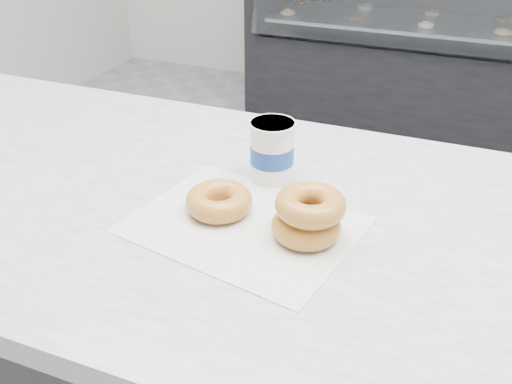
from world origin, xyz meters
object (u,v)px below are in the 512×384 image
display_case (462,41)px  donut_stack (308,216)px  coffee_cup (272,151)px  donut_single (219,201)px

display_case → donut_stack: 2.80m
donut_stack → coffee_cup: coffee_cup is taller
donut_single → donut_stack: donut_stack is taller
display_case → donut_single: (-0.24, -2.75, 0.43)m
donut_single → coffee_cup: (0.04, 0.14, 0.03)m
donut_stack → coffee_cup: size_ratio=1.28×
donut_stack → coffee_cup: (-0.11, 0.15, 0.02)m
display_case → coffee_cup: size_ratio=21.92×
display_case → donut_stack: (-0.08, -2.76, 0.45)m
coffee_cup → donut_stack: bearing=-73.5°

